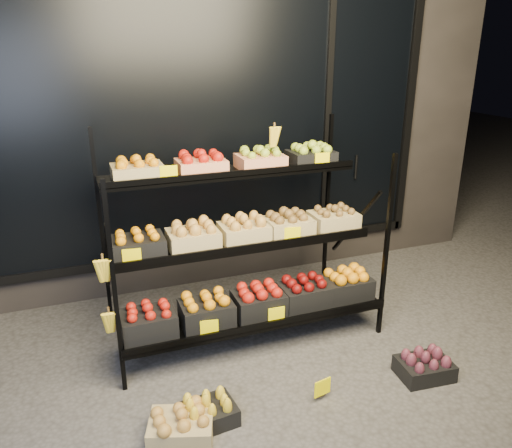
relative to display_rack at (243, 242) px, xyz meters
name	(u,v)px	position (x,y,z in m)	size (l,w,h in m)	color
ground	(272,372)	(0.00, -0.60, -0.79)	(24.00, 24.00, 0.00)	#514F4C
building	(182,93)	(0.01, 1.99, 0.96)	(6.00, 2.08, 3.50)	#2D2826
display_rack	(243,242)	(0.00, 0.00, 0.00)	(2.18, 1.02, 1.75)	black
tag_floor_b	(322,392)	(0.20, -1.00, -0.73)	(0.13, 0.01, 0.12)	#F6E200
floor_crate_left	(181,425)	(-0.75, -1.00, -0.70)	(0.45, 0.39, 0.20)	tan
floor_crate_midleft	(208,411)	(-0.57, -0.94, -0.70)	(0.37, 0.29, 0.18)	black
floor_crate_right	(425,365)	(1.00, -1.03, -0.70)	(0.39, 0.30, 0.19)	black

